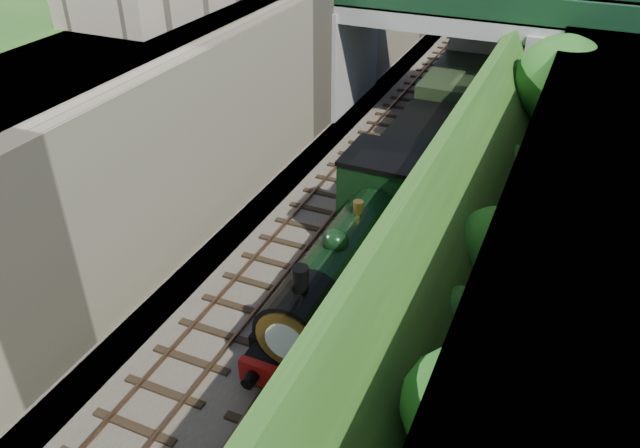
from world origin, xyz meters
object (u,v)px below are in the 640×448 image
Objects in this scene: tree at (563,84)px; tender at (419,164)px; road_bridge at (467,46)px; locomotive at (355,253)px.

tender is (-4.71, -3.17, -3.03)m from tree.
road_bridge is 16.16m from locomotive.
road_bridge is at bearing 91.70° from tender.
tree is 0.65× the size of locomotive.
road_bridge is at bearing 132.24° from tree.
tree is at bearing 65.89° from locomotive.
tender is at bearing 90.00° from locomotive.
locomotive is (-4.71, -10.53, -2.75)m from tree.
tree is 6.44m from tender.
road_bridge is 8.99m from tender.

